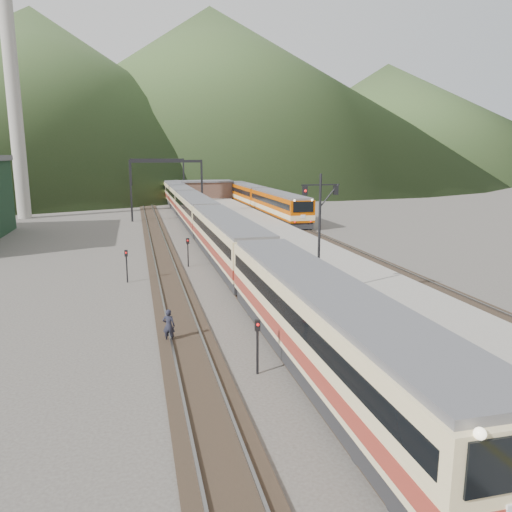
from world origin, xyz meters
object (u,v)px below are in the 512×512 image
object	(u,v)px
main_train	(195,210)
signal_mast	(320,221)
second_train	(260,199)
worker	(169,326)

from	to	relation	value
main_train	signal_mast	xyz separation A→B (m)	(2.69, -34.94, 2.94)
main_train	second_train	size ratio (longest dim) A/B	2.67
main_train	worker	distance (m)	38.31
signal_mast	main_train	bearing A→B (deg)	94.41
main_train	worker	xyz separation A→B (m)	(-5.78, -37.85, -1.33)
worker	signal_mast	bearing A→B (deg)	-141.67
second_train	signal_mast	distance (m)	49.12
main_train	second_train	world-z (taller)	main_train
main_train	worker	bearing A→B (deg)	-98.69
second_train	worker	distance (m)	54.00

